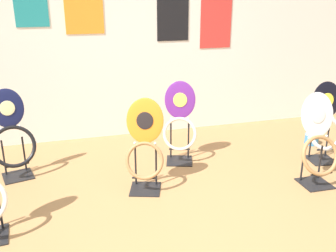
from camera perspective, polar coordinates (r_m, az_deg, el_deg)
name	(u,v)px	position (r m, az deg, el deg)	size (l,w,h in m)	color
ground_plane	(202,245)	(2.91, 5.26, -17.56)	(14.00, 14.00, 0.00)	#A37547
wall_back	(133,33)	(4.74, -5.35, 13.96)	(8.00, 0.07, 2.60)	silver
toilet_seat_display_jazz_black	(326,126)	(4.38, 22.89, 0.04)	(0.39, 0.31, 0.88)	black
toilet_seat_display_white_plain	(319,145)	(3.81, 21.98, -2.75)	(0.39, 0.31, 0.89)	black
toilet_seat_display_navy_moon	(12,138)	(3.98, -22.63, -1.75)	(0.45, 0.35, 0.89)	black
toilet_seat_display_orange_sun	(145,146)	(3.44, -3.55, -3.13)	(0.42, 0.39, 0.86)	black
toilet_seat_display_purple_note	(180,125)	(4.02, 1.81, 0.21)	(0.40, 0.35, 0.88)	black
paint_can	(312,139)	(4.93, 21.05, -1.79)	(0.17, 0.17, 0.13)	teal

